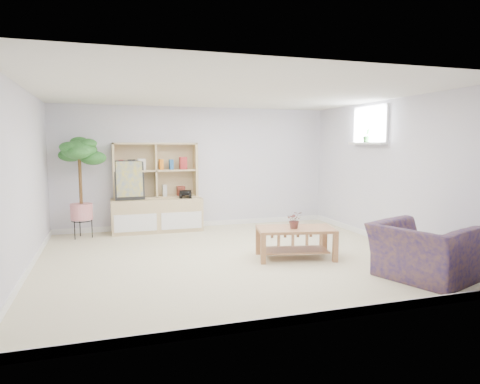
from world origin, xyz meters
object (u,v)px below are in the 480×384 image
object	(u,v)px
armchair	(422,248)
storage_unit	(157,187)
coffee_table	(295,243)
floor_tree	(81,188)

from	to	relation	value
armchair	storage_unit	bearing A→B (deg)	14.95
coffee_table	floor_tree	world-z (taller)	floor_tree
floor_tree	armchair	world-z (taller)	floor_tree
storage_unit	coffee_table	bearing A→B (deg)	-56.69
coffee_table	armchair	world-z (taller)	armchair
coffee_table	floor_tree	distance (m)	3.94
storage_unit	armchair	world-z (taller)	storage_unit
floor_tree	armchair	xyz separation A→B (m)	(4.11, -3.78, -0.51)
storage_unit	coffee_table	distance (m)	3.16
coffee_table	armchair	bearing A→B (deg)	-40.57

